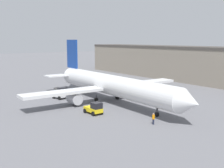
% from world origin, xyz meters
% --- Properties ---
extents(ground_plane, '(400.00, 400.00, 0.00)m').
position_xyz_m(ground_plane, '(0.00, 0.00, 0.00)').
color(ground_plane, slate).
extents(terminal_building, '(93.06, 11.04, 9.83)m').
position_xyz_m(terminal_building, '(-4.97, 34.72, 4.92)').
color(terminal_building, gray).
rests_on(terminal_building, ground_plane).
extents(airplane, '(40.73, 33.58, 11.71)m').
position_xyz_m(airplane, '(-0.99, 0.02, 3.29)').
color(airplane, silver).
rests_on(airplane, ground_plane).
extents(ground_crew_worker, '(0.36, 0.36, 1.62)m').
position_xyz_m(ground_crew_worker, '(14.67, -3.55, 0.87)').
color(ground_crew_worker, '#1E2338').
rests_on(ground_crew_worker, ground_plane).
extents(baggage_tug, '(3.34, 2.02, 1.99)m').
position_xyz_m(baggage_tug, '(5.12, -7.25, 0.93)').
color(baggage_tug, yellow).
rests_on(baggage_tug, ground_plane).
extents(belt_loader_truck, '(3.08, 2.60, 2.37)m').
position_xyz_m(belt_loader_truck, '(-8.69, -6.36, 1.12)').
color(belt_loader_truck, silver).
rests_on(belt_loader_truck, ground_plane).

